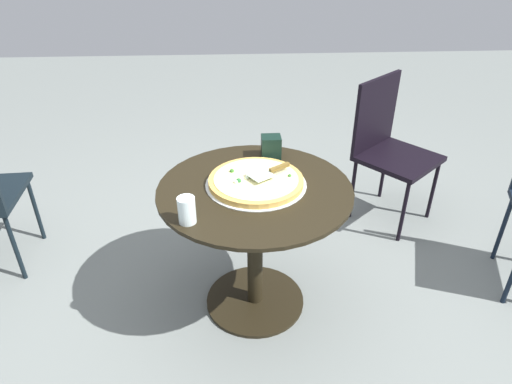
{
  "coord_description": "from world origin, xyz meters",
  "views": [
    {
      "loc": [
        0.09,
        1.75,
        1.74
      ],
      "look_at": [
        -0.01,
        -0.03,
        0.66
      ],
      "focal_mm": 31.89,
      "sensor_mm": 36.0,
      "label": 1
    }
  ],
  "objects": [
    {
      "name": "ground_plane",
      "position": [
        0.0,
        0.0,
        0.0
      ],
      "size": [
        10.0,
        10.0,
        0.0
      ],
      "primitive_type": "plane",
      "color": "slate"
    },
    {
      "name": "patio_table",
      "position": [
        0.0,
        0.0,
        0.49
      ],
      "size": [
        0.88,
        0.88,
        0.7
      ],
      "color": "black",
      "rests_on": "ground"
    },
    {
      "name": "pizza_on_tray",
      "position": [
        -0.01,
        -0.03,
        0.71
      ],
      "size": [
        0.46,
        0.46,
        0.05
      ],
      "color": "silver",
      "rests_on": "patio_table"
    },
    {
      "name": "pizza_server",
      "position": [
        -0.08,
        -0.05,
        0.75
      ],
      "size": [
        0.2,
        0.16,
        0.02
      ],
      "color": "silver",
      "rests_on": "pizza_on_tray"
    },
    {
      "name": "drinking_cup",
      "position": [
        0.28,
        0.25,
        0.75
      ],
      "size": [
        0.07,
        0.07,
        0.11
      ],
      "primitive_type": "cylinder",
      "color": "white",
      "rests_on": "patio_table"
    },
    {
      "name": "napkin_dispenser",
      "position": [
        -0.1,
        -0.3,
        0.75
      ],
      "size": [
        0.1,
        0.09,
        0.11
      ],
      "primitive_type": "cube",
      "rotation": [
        0.0,
        0.0,
        0.01
      ],
      "color": "black",
      "rests_on": "patio_table"
    },
    {
      "name": "patio_chair_corner",
      "position": [
        -0.88,
        -0.8,
        0.52
      ],
      "size": [
        0.61,
        0.61,
        0.91
      ],
      "color": "black",
      "rests_on": "ground"
    }
  ]
}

